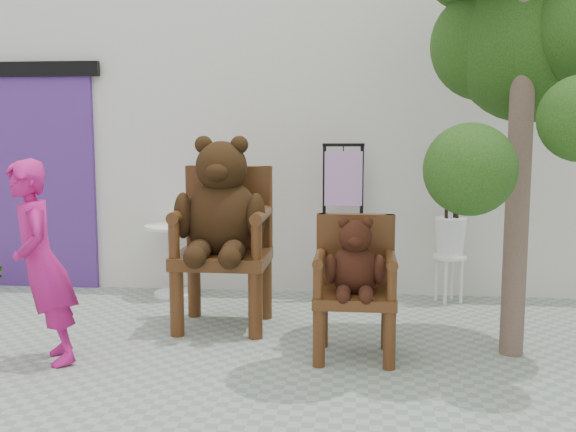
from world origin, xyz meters
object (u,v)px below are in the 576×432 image
object	(u,v)px
chair_small	(355,273)
display_stand	(343,240)
chair_big	(223,219)
stool_bucket	(450,236)
person	(42,264)
cafe_table	(176,251)

from	to	relation	value
chair_small	display_stand	world-z (taller)	display_stand
chair_big	display_stand	world-z (taller)	chair_big
stool_bucket	person	bearing A→B (deg)	-146.39
cafe_table	display_stand	bearing A→B (deg)	-0.13
cafe_table	stool_bucket	bearing A→B (deg)	0.00
chair_big	stool_bucket	distance (m)	2.24
cafe_table	stool_bucket	distance (m)	2.68
stool_bucket	chair_small	bearing A→B (deg)	-118.41
cafe_table	display_stand	xyz separation A→B (m)	(1.65, -0.00, 0.14)
display_stand	stool_bucket	xyz separation A→B (m)	(1.02, 0.00, 0.06)
chair_big	chair_small	xyz separation A→B (m)	(1.10, -0.64, -0.29)
chair_small	stool_bucket	distance (m)	1.87
chair_small	chair_big	bearing A→B (deg)	149.83
chair_small	cafe_table	world-z (taller)	chair_small
chair_big	chair_small	world-z (taller)	chair_big
person	display_stand	xyz separation A→B (m)	(2.04, 2.03, -0.14)
chair_small	stool_bucket	size ratio (longest dim) A/B	0.71
chair_big	stool_bucket	bearing A→B (deg)	26.81
chair_small	stool_bucket	world-z (taller)	stool_bucket
chair_small	stool_bucket	bearing A→B (deg)	61.59
display_stand	stool_bucket	size ratio (longest dim) A/B	1.04
display_stand	chair_big	bearing A→B (deg)	-142.22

